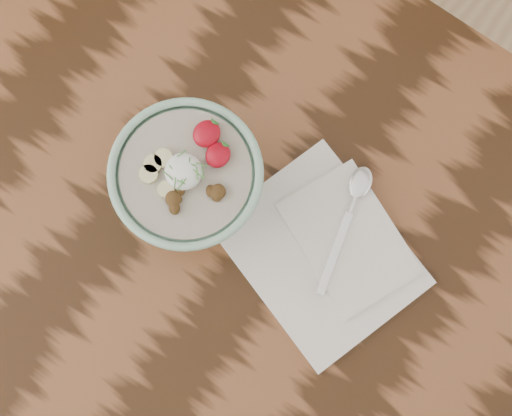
{
  "coord_description": "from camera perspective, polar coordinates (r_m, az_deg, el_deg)",
  "views": [
    {
      "loc": [
        4.69,
        -9.19,
        175.18
      ],
      "look_at": [
        -3.69,
        2.59,
        86.89
      ],
      "focal_mm": 50.0,
      "sensor_mm": 36.0,
      "label": 1
    }
  ],
  "objects": [
    {
      "name": "breakfast_bowl",
      "position": [
        0.96,
        -5.42,
        2.28
      ],
      "size": [
        20.19,
        20.19,
        13.16
      ],
      "rotation": [
        0.0,
        0.0,
        0.17
      ],
      "color": "#90C2A7",
      "rests_on": "table"
    },
    {
      "name": "spoon",
      "position": [
        1.01,
        7.85,
        0.63
      ],
      "size": [
        6.9,
        19.02,
        1.0
      ],
      "rotation": [
        0.0,
        0.0,
        0.25
      ],
      "color": "silver",
      "rests_on": "napkin"
    },
    {
      "name": "table",
      "position": [
        1.1,
        0.79,
        -3.97
      ],
      "size": [
        160.0,
        90.0,
        75.0
      ],
      "color": "black",
      "rests_on": "ground"
    },
    {
      "name": "napkin",
      "position": [
        1.01,
        5.66,
        -3.41
      ],
      "size": [
        30.83,
        27.62,
        1.58
      ],
      "rotation": [
        0.0,
        0.0,
        -0.31
      ],
      "color": "white",
      "rests_on": "table"
    }
  ]
}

